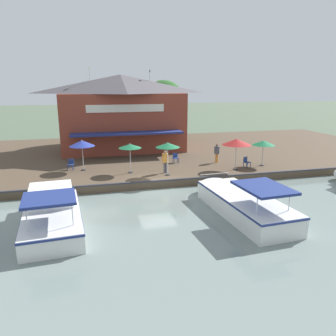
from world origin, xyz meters
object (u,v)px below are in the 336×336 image
object	(u,v)px
tree_upstream_bank	(100,104)
patio_umbrella_mid_patio_right	(168,145)
cafe_chair_mid_patio	(71,164)
person_mid_patio	(165,159)
cafe_chair_facing_river	(176,157)
patio_umbrella_mid_patio_left	(82,143)
waterfront_restaurant	(122,112)
patio_umbrella_by_entrance	(237,142)
person_near_entrance	(217,151)
patio_umbrella_near_quay_edge	(130,146)
motorboat_mid_row	(52,210)
tree_behind_restaurant	(163,102)
cafe_chair_under_first_umbrella	(246,161)
patio_umbrella_back_row	(263,143)
motorboat_outer_channel	(238,200)

from	to	relation	value
tree_upstream_bank	patio_umbrella_mid_patio_right	bearing A→B (deg)	14.73
cafe_chair_mid_patio	person_mid_patio	world-z (taller)	person_mid_patio
cafe_chair_mid_patio	cafe_chair_facing_river	distance (m)	8.82
patio_umbrella_mid_patio_right	patio_umbrella_mid_patio_left	bearing A→B (deg)	-116.71
waterfront_restaurant	patio_umbrella_by_entrance	bearing A→B (deg)	34.61
person_near_entrance	patio_umbrella_mid_patio_left	bearing A→B (deg)	-90.74
patio_umbrella_near_quay_edge	tree_upstream_bank	bearing A→B (deg)	-174.20
cafe_chair_facing_river	person_near_entrance	size ratio (longest dim) A/B	0.51
motorboat_mid_row	tree_upstream_bank	size ratio (longest dim) A/B	1.08
motorboat_mid_row	tree_behind_restaurant	distance (m)	26.56
patio_umbrella_mid_patio_left	cafe_chair_under_first_umbrella	bearing A→B (deg)	80.04
patio_umbrella_mid_patio_right	tree_behind_restaurant	world-z (taller)	tree_behind_restaurant
patio_umbrella_mid_patio_right	person_mid_patio	xyz separation A→B (m)	(-0.68, -0.03, -1.19)
patio_umbrella_mid_patio_right	patio_umbrella_back_row	bearing A→B (deg)	96.31
cafe_chair_mid_patio	motorboat_mid_row	distance (m)	9.51
patio_umbrella_back_row	cafe_chair_under_first_umbrella	bearing A→B (deg)	-84.86
motorboat_mid_row	person_mid_patio	bearing A→B (deg)	130.06
patio_umbrella_back_row	motorboat_mid_row	distance (m)	17.78
patio_umbrella_back_row	person_near_entrance	bearing A→B (deg)	-121.59
cafe_chair_under_first_umbrella	cafe_chair_facing_river	distance (m)	6.06
patio_umbrella_by_entrance	motorboat_mid_row	size ratio (longest dim) A/B	0.32
patio_umbrella_near_quay_edge	person_mid_patio	size ratio (longest dim) A/B	1.32
patio_umbrella_back_row	motorboat_outer_channel	xyz separation A→B (m)	(7.62, -5.97, -1.84)
person_mid_patio	patio_umbrella_mid_patio_right	bearing A→B (deg)	2.34
motorboat_mid_row	tree_upstream_bank	xyz separation A→B (m)	(-21.28, 3.79, 4.42)
cafe_chair_under_first_umbrella	motorboat_outer_channel	size ratio (longest dim) A/B	0.10
person_near_entrance	patio_umbrella_near_quay_edge	bearing A→B (deg)	-78.58
patio_umbrella_by_entrance	patio_umbrella_back_row	bearing A→B (deg)	104.10
person_near_entrance	tree_upstream_bank	world-z (taller)	tree_upstream_bank
waterfront_restaurant	patio_umbrella_back_row	bearing A→B (deg)	45.06
motorboat_outer_channel	tree_upstream_bank	distance (m)	23.47
motorboat_mid_row	patio_umbrella_mid_patio_left	bearing A→B (deg)	169.49
patio_umbrella_by_entrance	person_near_entrance	bearing A→B (deg)	-169.77
patio_umbrella_mid_patio_right	motorboat_outer_channel	xyz separation A→B (m)	(6.69, 2.51, -2.19)
waterfront_restaurant	motorboat_outer_channel	size ratio (longest dim) A/B	1.48
tree_upstream_bank	motorboat_mid_row	bearing A→B (deg)	-10.11
person_mid_patio	patio_umbrella_back_row	bearing A→B (deg)	91.73
person_mid_patio	motorboat_mid_row	bearing A→B (deg)	-49.94
cafe_chair_mid_patio	motorboat_mid_row	world-z (taller)	motorboat_mid_row
tree_upstream_bank	cafe_chair_under_first_umbrella	bearing A→B (deg)	37.00
patio_umbrella_by_entrance	patio_umbrella_back_row	world-z (taller)	patio_umbrella_by_entrance
tree_behind_restaurant	patio_umbrella_near_quay_edge	bearing A→B (deg)	-21.85
patio_umbrella_mid_patio_right	person_near_entrance	bearing A→B (deg)	119.66
cafe_chair_under_first_umbrella	motorboat_outer_channel	xyz separation A→B (m)	(7.49, -4.44, -0.36)
patio_umbrella_by_entrance	cafe_chair_facing_river	world-z (taller)	patio_umbrella_by_entrance
cafe_chair_under_first_umbrella	patio_umbrella_mid_patio_right	bearing A→B (deg)	-83.43
cafe_chair_facing_river	motorboat_mid_row	distance (m)	13.57
waterfront_restaurant	patio_umbrella_mid_patio_left	size ratio (longest dim) A/B	5.19
patio_umbrella_mid_patio_left	patio_umbrella_back_row	xyz separation A→B (m)	(2.17, 14.66, -0.23)
patio_umbrella_near_quay_edge	patio_umbrella_back_row	bearing A→B (deg)	87.73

